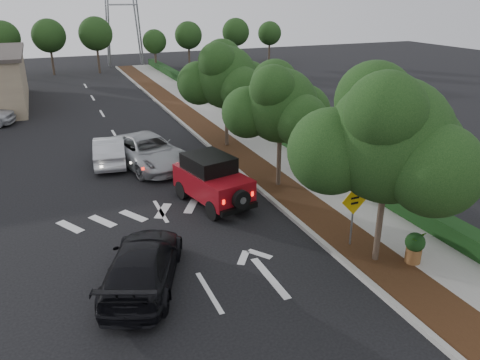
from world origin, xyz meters
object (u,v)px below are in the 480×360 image
red_jeep (210,179)px  speed_hump_sign (354,208)px  silver_suv_ahead (148,151)px  black_suv_oncoming (143,265)px

red_jeep → speed_hump_sign: size_ratio=1.91×
red_jeep → silver_suv_ahead: red_jeep is taller
silver_suv_ahead → speed_hump_sign: size_ratio=2.58×
red_jeep → black_suv_oncoming: bearing=-140.9°
silver_suv_ahead → speed_hump_sign: speed_hump_sign is taller
black_suv_oncoming → speed_hump_sign: (7.09, -0.53, 0.82)m
black_suv_oncoming → red_jeep: bearing=-105.9°
red_jeep → speed_hump_sign: 6.34m
silver_suv_ahead → red_jeep: bearing=-88.5°
black_suv_oncoming → speed_hump_sign: bearing=-161.9°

